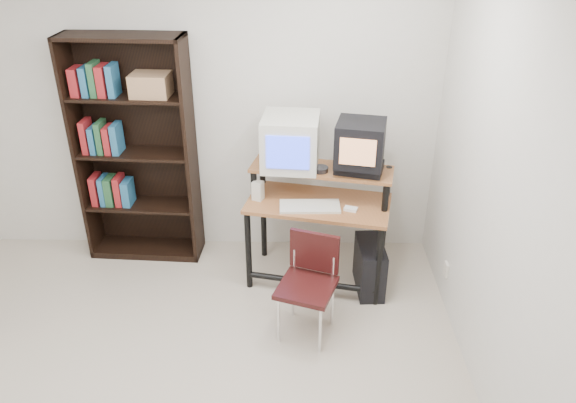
{
  "coord_description": "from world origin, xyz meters",
  "views": [
    {
      "loc": [
        0.81,
        -2.48,
        2.85
      ],
      "look_at": [
        0.75,
        1.1,
        0.92
      ],
      "focal_mm": 35.0,
      "sensor_mm": 36.0,
      "label": 1
    }
  ],
  "objects_px": {
    "bookshelf": "(136,150)",
    "crt_tv": "(360,143)",
    "crt_monitor": "(291,142)",
    "computer_desk": "(319,207)",
    "pc_tower": "(370,267)",
    "school_chair": "(309,276)"
  },
  "relations": [
    {
      "from": "bookshelf",
      "to": "crt_tv",
      "type": "bearing_deg",
      "value": -8.09
    },
    {
      "from": "crt_monitor",
      "to": "computer_desk",
      "type": "bearing_deg",
      "value": -29.15
    },
    {
      "from": "crt_tv",
      "to": "pc_tower",
      "type": "relative_size",
      "value": 0.94
    },
    {
      "from": "pc_tower",
      "to": "bookshelf",
      "type": "xyz_separation_m",
      "value": [
        -1.96,
        0.55,
        0.79
      ]
    },
    {
      "from": "computer_desk",
      "to": "school_chair",
      "type": "distance_m",
      "value": 0.69
    },
    {
      "from": "school_chair",
      "to": "bookshelf",
      "type": "distance_m",
      "value": 1.87
    },
    {
      "from": "school_chair",
      "to": "pc_tower",
      "type": "bearing_deg",
      "value": 63.6
    },
    {
      "from": "crt_monitor",
      "to": "school_chair",
      "type": "distance_m",
      "value": 1.08
    },
    {
      "from": "pc_tower",
      "to": "bookshelf",
      "type": "bearing_deg",
      "value": 161.34
    },
    {
      "from": "computer_desk",
      "to": "pc_tower",
      "type": "xyz_separation_m",
      "value": [
        0.42,
        -0.15,
        -0.47
      ]
    },
    {
      "from": "crt_tv",
      "to": "crt_monitor",
      "type": "bearing_deg",
      "value": 178.22
    },
    {
      "from": "school_chair",
      "to": "crt_tv",
      "type": "bearing_deg",
      "value": 79.53
    },
    {
      "from": "bookshelf",
      "to": "pc_tower",
      "type": "bearing_deg",
      "value": -12.44
    },
    {
      "from": "crt_tv",
      "to": "school_chair",
      "type": "xyz_separation_m",
      "value": [
        -0.38,
        -0.68,
        -0.75
      ]
    },
    {
      "from": "crt_tv",
      "to": "pc_tower",
      "type": "height_order",
      "value": "crt_tv"
    },
    {
      "from": "school_chair",
      "to": "bookshelf",
      "type": "relative_size",
      "value": 0.39
    },
    {
      "from": "computer_desk",
      "to": "crt_tv",
      "type": "bearing_deg",
      "value": 16.99
    },
    {
      "from": "computer_desk",
      "to": "crt_tv",
      "type": "height_order",
      "value": "crt_tv"
    },
    {
      "from": "crt_tv",
      "to": "bookshelf",
      "type": "height_order",
      "value": "bookshelf"
    },
    {
      "from": "bookshelf",
      "to": "school_chair",
      "type": "bearing_deg",
      "value": -32.55
    },
    {
      "from": "bookshelf",
      "to": "crt_monitor",
      "type": "bearing_deg",
      "value": -7.29
    },
    {
      "from": "crt_tv",
      "to": "computer_desk",
      "type": "bearing_deg",
      "value": -163.04
    }
  ]
}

